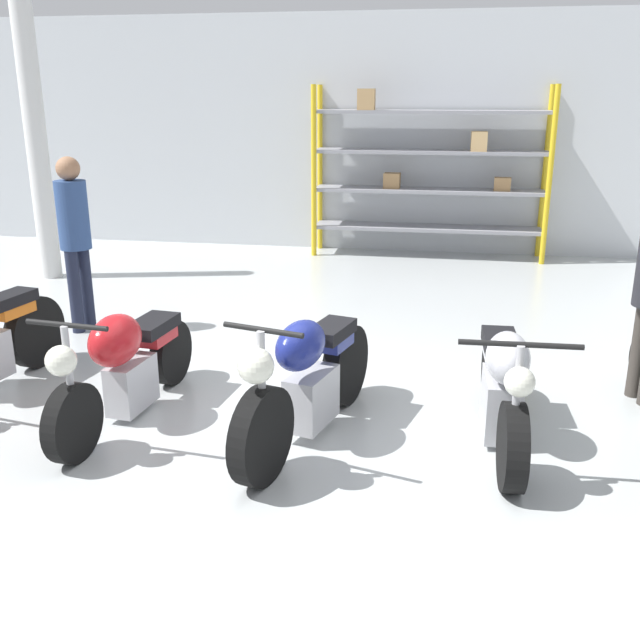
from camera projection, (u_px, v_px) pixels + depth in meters
name	position (u px, v px, depth m)	size (l,w,h in m)	color
ground_plane	(311.00, 421.00, 5.52)	(30.00, 30.00, 0.00)	#B2B7B7
back_wall	(387.00, 135.00, 11.06)	(30.00, 0.08, 3.60)	silver
shelving_rack	(429.00, 168.00, 10.74)	(3.53, 0.63, 2.55)	gold
support_pillar	(37.00, 143.00, 9.34)	(0.28, 0.28, 3.60)	silver
motorcycle_red	(125.00, 363.00, 5.45)	(0.61, 2.00, 0.99)	black
motorcycle_blue	(307.00, 380.00, 5.10)	(0.77, 2.01, 1.05)	black
motorcycle_silver	(503.00, 387.00, 5.10)	(0.75, 1.93, 0.98)	black
person_near_rack	(74.00, 229.00, 7.35)	(0.38, 0.38, 1.82)	#1E2338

